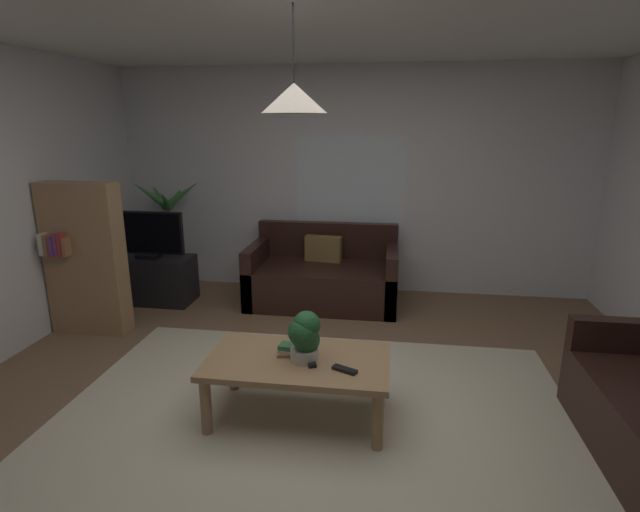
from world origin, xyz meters
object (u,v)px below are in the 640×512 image
(tv_stand, at_px, (152,279))
(book_on_table_2, at_px, (291,347))
(book_on_table_1, at_px, (291,350))
(book_on_table_0, at_px, (289,354))
(coffee_table, at_px, (298,367))
(potted_palm_corner, at_px, (171,242))
(pendant_lamp, at_px, (294,98))
(bookshelf_corner, at_px, (85,259))
(remote_on_table_1, at_px, (345,370))
(tv, at_px, (147,234))
(couch_under_window, at_px, (323,278))
(potted_plant_on_table, at_px, (305,335))
(remote_on_table_0, at_px, (310,361))

(tv_stand, bearing_deg, book_on_table_2, -44.03)
(tv_stand, bearing_deg, book_on_table_1, -44.09)
(book_on_table_1, bearing_deg, book_on_table_0, -141.58)
(coffee_table, xyz_separation_m, potted_palm_corner, (-2.01, 2.48, 0.17))
(tv_stand, distance_m, potted_palm_corner, 0.62)
(pendant_lamp, bearing_deg, bookshelf_corner, 153.37)
(remote_on_table_1, height_order, tv, tv)
(couch_under_window, relative_size, tv, 1.95)
(coffee_table, relative_size, book_on_table_0, 7.90)
(remote_on_table_1, height_order, pendant_lamp, pendant_lamp)
(book_on_table_2, xyz_separation_m, tv, (-1.94, 1.86, 0.28))
(potted_plant_on_table, relative_size, potted_palm_corner, 0.26)
(tv, xyz_separation_m, pendant_lamp, (2.00, -1.90, 1.27))
(remote_on_table_0, relative_size, potted_palm_corner, 0.12)
(remote_on_table_0, height_order, remote_on_table_1, same)
(tv_stand, xyz_separation_m, potted_palm_corner, (-0.01, 0.55, 0.28))
(book_on_table_2, distance_m, remote_on_table_0, 0.17)
(coffee_table, height_order, remote_on_table_0, remote_on_table_0)
(couch_under_window, xyz_separation_m, potted_plant_on_table, (0.19, -2.19, 0.33))
(book_on_table_1, xyz_separation_m, tv, (-1.94, 1.86, 0.31))
(book_on_table_0, distance_m, remote_on_table_1, 0.42)
(book_on_table_1, bearing_deg, coffee_table, -40.49)
(tv_stand, relative_size, pendant_lamp, 1.58)
(tv_stand, height_order, tv, tv)
(book_on_table_1, distance_m, bookshelf_corner, 2.38)
(tv, relative_size, potted_palm_corner, 0.62)
(remote_on_table_0, xyz_separation_m, tv, (-2.09, 1.95, 0.33))
(book_on_table_0, xyz_separation_m, tv, (-1.93, 1.87, 0.33))
(remote_on_table_1, distance_m, potted_plant_on_table, 0.33)
(book_on_table_2, relative_size, potted_plant_on_table, 0.46)
(potted_plant_on_table, relative_size, tv_stand, 0.37)
(coffee_table, bearing_deg, pendant_lamp, -36.87)
(remote_on_table_0, distance_m, bookshelf_corner, 2.55)
(coffee_table, xyz_separation_m, book_on_table_1, (-0.06, 0.05, 0.09))
(coffee_table, distance_m, remote_on_table_0, 0.12)
(coffee_table, height_order, remote_on_table_1, remote_on_table_1)
(remote_on_table_0, bearing_deg, potted_palm_corner, -71.37)
(coffee_table, height_order, tv_stand, tv_stand)
(book_on_table_0, bearing_deg, coffee_table, -30.35)
(tv, bearing_deg, bookshelf_corner, -102.86)
(book_on_table_0, xyz_separation_m, potted_plant_on_table, (0.12, -0.06, 0.17))
(book_on_table_0, height_order, bookshelf_corner, bookshelf_corner)
(coffee_table, distance_m, book_on_table_2, 0.14)
(tv, bearing_deg, book_on_table_2, -43.70)
(couch_under_window, bearing_deg, book_on_table_0, -88.22)
(coffee_table, xyz_separation_m, remote_on_table_0, (0.09, -0.04, 0.07))
(book_on_table_1, bearing_deg, tv_stand, 135.91)
(couch_under_window, xyz_separation_m, book_on_table_2, (0.08, -2.13, 0.21))
(book_on_table_1, xyz_separation_m, book_on_table_2, (0.00, -0.00, 0.03))
(book_on_table_0, distance_m, pendant_lamp, 1.60)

